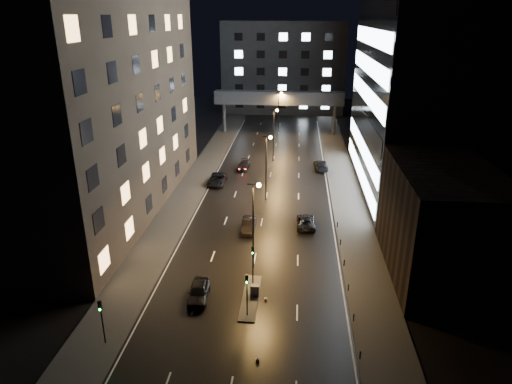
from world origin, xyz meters
TOP-DOWN VIEW (x-y plane):
  - ground at (0.00, 40.00)m, footprint 160.00×160.00m
  - sidewalk_left at (-12.50, 35.00)m, footprint 5.00×110.00m
  - sidewalk_right at (12.50, 35.00)m, footprint 5.00×110.00m
  - building_left at (-22.50, 24.00)m, footprint 15.00×48.00m
  - building_right_low at (20.00, 9.00)m, footprint 10.00×18.00m
  - building_right_glass at (25.00, 36.00)m, footprint 20.00×36.00m
  - building_far at (0.00, 98.00)m, footprint 34.00×14.00m
  - skybridge at (0.00, 70.00)m, footprint 30.00×3.00m
  - median_island at (0.30, 2.00)m, footprint 1.60×8.00m
  - traffic_signal_near at (0.30, 4.49)m, footprint 0.28×0.34m
  - traffic_signal_far at (0.30, -1.01)m, footprint 0.28×0.34m
  - traffic_signal_corner at (-11.50, -6.01)m, footprint 0.28×0.34m
  - bollard_row at (10.20, 6.50)m, footprint 0.12×25.12m
  - streetlight_near at (0.16, 8.00)m, footprint 1.45×0.50m
  - streetlight_mid_a at (0.16, 28.00)m, footprint 1.45×0.50m
  - streetlight_mid_b at (0.16, 48.00)m, footprint 1.45×0.50m
  - streetlight_far at (0.16, 68.00)m, footprint 1.45×0.50m
  - car_away_a at (-4.85, 1.43)m, footprint 2.23×4.93m
  - car_away_b at (-1.50, 17.31)m, footprint 1.72×4.90m
  - car_away_c at (-8.63, 34.35)m, footprint 2.86×5.98m
  - car_away_d at (-5.14, 42.48)m, footprint 2.28×4.93m
  - car_toward_a at (6.01, 19.23)m, footprint 2.50×5.25m
  - car_toward_b at (9.00, 43.92)m, footprint 2.69×5.82m
  - utility_cabinet at (0.70, 2.34)m, footprint 0.84×0.56m
  - cone_a at (1.86, 1.62)m, footprint 0.44×0.44m
  - cone_b at (1.80, -6.92)m, footprint 0.45×0.45m

SIDE VIEW (x-z plane):
  - ground at x=0.00m, z-range 0.00..0.00m
  - sidewalk_left at x=-12.50m, z-range 0.00..0.15m
  - sidewalk_right at x=12.50m, z-range 0.00..0.15m
  - median_island at x=0.30m, z-range 0.00..0.15m
  - cone_b at x=1.80m, z-range 0.00..0.47m
  - cone_a at x=1.86m, z-range 0.00..0.54m
  - bollard_row at x=10.20m, z-range 0.00..0.90m
  - car_away_d at x=-5.14m, z-range 0.00..1.39m
  - utility_cabinet at x=0.70m, z-range 0.15..1.28m
  - car_toward_a at x=6.01m, z-range 0.00..1.45m
  - car_away_b at x=-1.50m, z-range 0.00..1.61m
  - car_away_a at x=-4.85m, z-range 0.00..1.64m
  - car_away_c at x=-8.63m, z-range 0.00..1.65m
  - car_toward_b at x=9.00m, z-range 0.00..1.65m
  - traffic_signal_corner at x=-11.50m, z-range 0.74..5.14m
  - traffic_signal_near at x=0.30m, z-range 0.89..5.29m
  - traffic_signal_far at x=0.30m, z-range 0.89..5.29m
  - building_right_low at x=20.00m, z-range 0.00..12.00m
  - streetlight_near at x=0.16m, z-range 1.42..11.57m
  - streetlight_mid_a at x=0.16m, z-range 1.42..11.57m
  - streetlight_mid_b at x=0.16m, z-range 1.42..11.57m
  - streetlight_far at x=0.16m, z-range 1.42..11.57m
  - skybridge at x=0.00m, z-range 3.34..13.34m
  - building_far at x=0.00m, z-range 0.00..25.00m
  - building_left at x=-22.50m, z-range 0.00..40.00m
  - building_right_glass at x=25.00m, z-range 0.00..45.00m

